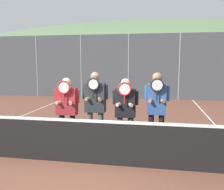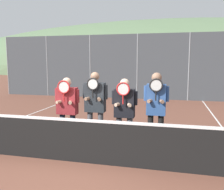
# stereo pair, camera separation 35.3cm
# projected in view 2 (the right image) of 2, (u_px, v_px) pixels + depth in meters

# --- Properties ---
(ground_plane) EXTENTS (120.00, 120.00, 0.00)m
(ground_plane) POSITION_uv_depth(u_px,v_px,m) (75.00, 162.00, 5.16)
(ground_plane) COLOR brown
(hill_distant) EXTENTS (112.83, 62.68, 21.94)m
(hill_distant) POSITION_uv_depth(u_px,v_px,m) (165.00, 70.00, 60.03)
(hill_distant) COLOR #5B7551
(hill_distant) RESTS_ON ground_plane
(clubhouse_building) EXTENTS (16.13, 5.50, 3.33)m
(clubhouse_building) POSITION_uv_depth(u_px,v_px,m) (163.00, 66.00, 21.09)
(clubhouse_building) COLOR beige
(clubhouse_building) RESTS_ON ground_plane
(fence_back) EXTENTS (16.38, 0.06, 3.55)m
(fence_back) POSITION_uv_depth(u_px,v_px,m) (137.00, 67.00, 13.69)
(fence_back) COLOR gray
(fence_back) RESTS_ON ground_plane
(tennis_net) EXTENTS (9.35, 0.09, 1.02)m
(tennis_net) POSITION_uv_depth(u_px,v_px,m) (75.00, 140.00, 5.09)
(tennis_net) COLOR gray
(tennis_net) RESTS_ON ground_plane
(court_line_left_sideline) EXTENTS (0.05, 16.00, 0.01)m
(court_line_left_sideline) POSITION_uv_depth(u_px,v_px,m) (16.00, 120.00, 8.86)
(court_line_left_sideline) COLOR white
(court_line_left_sideline) RESTS_ON ground_plane
(player_leftmost) EXTENTS (0.62, 0.34, 1.68)m
(player_leftmost) POSITION_uv_depth(u_px,v_px,m) (67.00, 106.00, 5.97)
(player_leftmost) COLOR #232838
(player_leftmost) RESTS_ON ground_plane
(player_center_left) EXTENTS (0.61, 0.34, 1.82)m
(player_center_left) POSITION_uv_depth(u_px,v_px,m) (95.00, 103.00, 5.90)
(player_center_left) COLOR #56565B
(player_center_left) RESTS_ON ground_plane
(player_center_right) EXTENTS (0.59, 0.34, 1.68)m
(player_center_right) POSITION_uv_depth(u_px,v_px,m) (124.00, 109.00, 5.63)
(player_center_right) COLOR #56565B
(player_center_right) RESTS_ON ground_plane
(player_rightmost) EXTENTS (0.56, 0.34, 1.82)m
(player_rightmost) POSITION_uv_depth(u_px,v_px,m) (156.00, 106.00, 5.56)
(player_rightmost) COLOR black
(player_rightmost) RESTS_ON ground_plane
(car_far_left) EXTENTS (4.55, 1.97, 1.77)m
(car_far_left) POSITION_uv_depth(u_px,v_px,m) (68.00, 78.00, 17.36)
(car_far_left) COLOR black
(car_far_left) RESTS_ON ground_plane
(car_left_of_center) EXTENTS (4.02, 1.99, 1.87)m
(car_left_of_center) POSITION_uv_depth(u_px,v_px,m) (136.00, 79.00, 16.24)
(car_left_of_center) COLOR maroon
(car_left_of_center) RESTS_ON ground_plane
(car_center) EXTENTS (4.68, 1.93, 1.67)m
(car_center) POSITION_uv_depth(u_px,v_px,m) (215.00, 81.00, 15.26)
(car_center) COLOR silver
(car_center) RESTS_ON ground_plane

